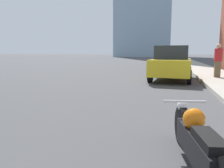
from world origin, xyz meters
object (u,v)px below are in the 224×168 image
object	(u,v)px
parked_car_silver	(171,56)
parked_car_red	(172,55)
motorcycle	(199,143)
pedestrian	(218,60)
parked_car_blue	(171,58)
parked_car_black	(173,56)
parked_car_yellow	(172,63)

from	to	relation	value
parked_car_silver	parked_car_red	distance (m)	12.18
motorcycle	pedestrian	world-z (taller)	pedestrian
parked_car_silver	parked_car_red	bearing A→B (deg)	92.63
parked_car_blue	parked_car_red	distance (m)	35.80
parked_car_black	parked_car_red	xyz separation A→B (m)	(0.05, 24.49, -0.05)
pedestrian	motorcycle	bearing A→B (deg)	-101.94
motorcycle	parked_car_yellow	xyz separation A→B (m)	(-0.26, 9.12, 0.52)
motorcycle	parked_car_yellow	bearing A→B (deg)	81.26
parked_car_red	pedestrian	distance (m)	47.59
pedestrian	parked_car_red	bearing A→B (deg)	92.32
parked_car_silver	motorcycle	bearing A→B (deg)	-86.18
parked_car_yellow	parked_car_black	size ratio (longest dim) A/B	0.99
motorcycle	parked_car_silver	size ratio (longest dim) A/B	0.50
parked_car_blue	parked_car_black	distance (m)	11.31
parked_car_black	parked_car_red	world-z (taller)	parked_car_black
parked_car_yellow	parked_car_blue	xyz separation A→B (m)	(-0.02, 12.42, -0.00)
parked_car_black	parked_car_blue	bearing A→B (deg)	-96.29
motorcycle	pedestrian	size ratio (longest dim) A/B	1.31
parked_car_yellow	parked_car_red	xyz separation A→B (m)	(0.40, 48.22, -0.08)
parked_car_blue	parked_car_silver	world-z (taller)	parked_car_blue
parked_car_yellow	parked_car_silver	bearing A→B (deg)	94.39
parked_car_silver	parked_car_black	bearing A→B (deg)	-85.47
motorcycle	parked_car_black	world-z (taller)	parked_car_black
parked_car_yellow	parked_car_blue	distance (m)	12.42
parked_car_black	parked_car_silver	size ratio (longest dim) A/B	0.95
parked_car_yellow	parked_car_blue	bearing A→B (deg)	94.75
parked_car_yellow	motorcycle	bearing A→B (deg)	-83.74
parked_car_silver	pedestrian	distance (m)	35.45
parked_car_black	parked_car_red	bearing A→B (deg)	85.42
parked_car_yellow	parked_car_black	distance (m)	23.73
parked_car_red	pedestrian	size ratio (longest dim) A/B	2.36
parked_car_blue	parked_car_red	size ratio (longest dim) A/B	1.05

